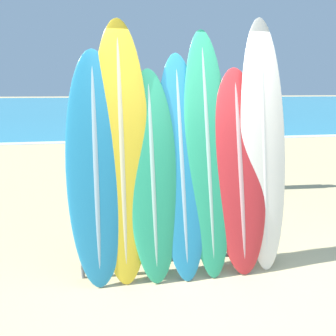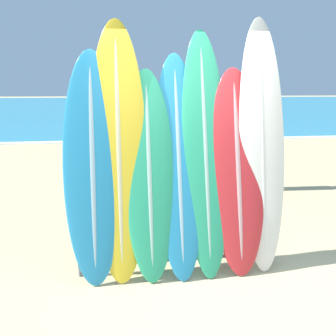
{
  "view_description": "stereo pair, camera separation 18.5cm",
  "coord_description": "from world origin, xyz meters",
  "views": [
    {
      "loc": [
        -1.22,
        -3.37,
        1.93
      ],
      "look_at": [
        -0.33,
        1.26,
        0.95
      ],
      "focal_mm": 42.0,
      "sensor_mm": 36.0,
      "label": 1
    },
    {
      "loc": [
        -1.03,
        -3.4,
        1.93
      ],
      "look_at": [
        -0.33,
        1.26,
        0.95
      ],
      "focal_mm": 42.0,
      "sensor_mm": 36.0,
      "label": 2
    }
  ],
  "objects": [
    {
      "name": "surfboard_rack",
      "position": [
        -0.33,
        0.46,
        0.5
      ],
      "size": [
        2.12,
        0.04,
        0.93
      ],
      "color": "slate",
      "rests_on": "ground_plane"
    },
    {
      "name": "surfboard_slot_0",
      "position": [
        -1.2,
        0.48,
        1.15
      ],
      "size": [
        0.58,
        0.63,
        2.31
      ],
      "color": "teal",
      "rests_on": "ground_plane"
    },
    {
      "name": "surfboard_slot_2",
      "position": [
        -0.65,
        0.46,
        1.06
      ],
      "size": [
        0.52,
        0.65,
        2.12
      ],
      "color": "#289E70",
      "rests_on": "ground_plane"
    },
    {
      "name": "ocean_water",
      "position": [
        0.0,
        40.1,
        0.0
      ],
      "size": [
        120.0,
        60.0,
        0.01
      ],
      "color": "teal",
      "rests_on": "ground_plane"
    },
    {
      "name": "surfboard_slot_4",
      "position": [
        -0.05,
        0.53,
        1.27
      ],
      "size": [
        0.49,
        0.75,
        2.54
      ],
      "color": "#289E70",
      "rests_on": "ground_plane"
    },
    {
      "name": "person_mid_beach",
      "position": [
        1.79,
        3.53,
        0.96
      ],
      "size": [
        0.24,
        0.29,
        1.76
      ],
      "rotation": [
        0.0,
        0.0,
        1.87
      ],
      "color": "#846047",
      "rests_on": "ground_plane"
    },
    {
      "name": "surfboard_slot_5",
      "position": [
        0.28,
        0.46,
        1.07
      ],
      "size": [
        0.59,
        0.62,
        2.14
      ],
      "color": "red",
      "rests_on": "ground_plane"
    },
    {
      "name": "surfboard_slot_6",
      "position": [
        0.55,
        0.51,
        1.33
      ],
      "size": [
        0.5,
        0.57,
        2.65
      ],
      "color": "silver",
      "rests_on": "ground_plane"
    },
    {
      "name": "person_near_water",
      "position": [
        1.79,
        6.47,
        0.9
      ],
      "size": [
        0.28,
        0.22,
        1.65
      ],
      "rotation": [
        0.0,
        0.0,
        3.14
      ],
      "color": "tan",
      "rests_on": "ground_plane"
    },
    {
      "name": "ground_plane",
      "position": [
        0.0,
        0.0,
        0.0
      ],
      "size": [
        160.0,
        160.0,
        0.0
      ],
      "primitive_type": "plane",
      "color": "tan"
    },
    {
      "name": "surfboard_slot_1",
      "position": [
        -0.94,
        0.52,
        1.31
      ],
      "size": [
        0.57,
        0.68,
        2.62
      ],
      "color": "yellow",
      "rests_on": "ground_plane"
    },
    {
      "name": "surfboard_slot_3",
      "position": [
        -0.34,
        0.5,
        1.14
      ],
      "size": [
        0.5,
        0.73,
        2.29
      ],
      "color": "teal",
      "rests_on": "ground_plane"
    }
  ]
}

